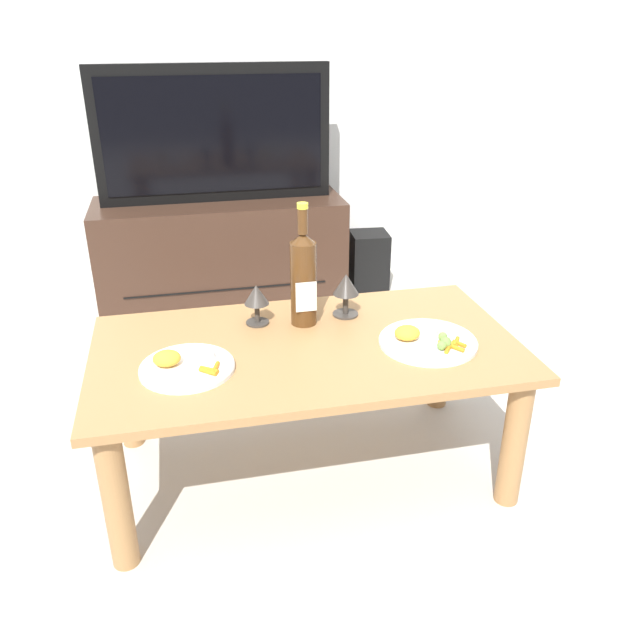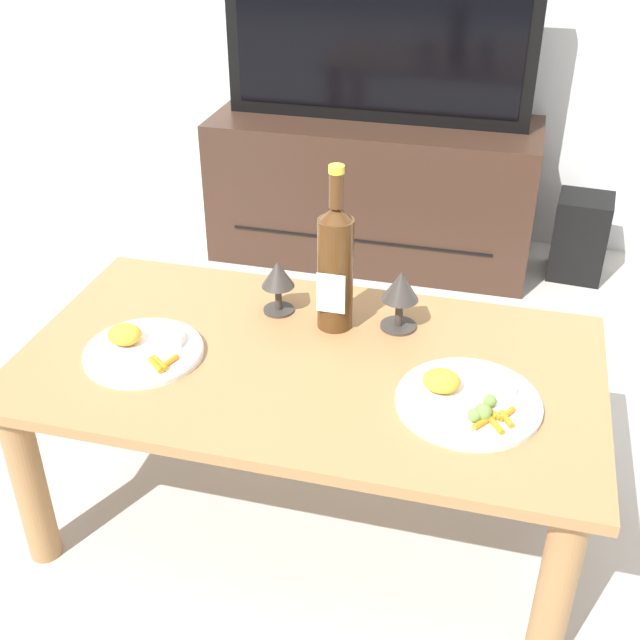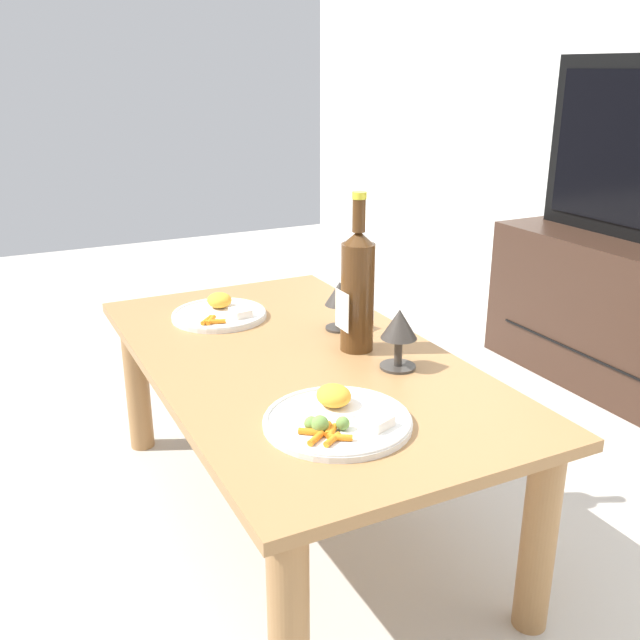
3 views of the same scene
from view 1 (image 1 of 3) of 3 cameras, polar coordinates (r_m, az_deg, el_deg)
ground_plane at (r=2.09m, az=-1.07°, el=-13.14°), size 6.40×6.40×0.00m
back_wall at (r=3.33m, az=-7.96°, el=25.10°), size 6.40×0.10×2.60m
dining_table at (r=1.88m, az=-1.16°, el=-4.30°), size 1.22×0.67×0.44m
tv_stand at (r=3.17m, az=-8.75°, el=5.93°), size 1.17×0.44×0.52m
tv_screen at (r=3.04m, az=-9.47°, el=16.02°), size 1.06×0.05×0.61m
floor_speaker at (r=3.37m, az=4.38°, el=5.29°), size 0.20×0.20×0.30m
wine_bottle at (r=1.92m, az=-1.50°, el=3.94°), size 0.08×0.08×0.38m
goblet_left at (r=1.95m, az=-5.70°, el=2.03°), size 0.08×0.08×0.13m
goblet_right at (r=1.99m, az=2.33°, el=2.94°), size 0.08×0.08×0.14m
dinner_plate_left at (r=1.75m, az=-11.93°, el=-4.01°), size 0.25×0.25×0.05m
dinner_plate_right at (r=1.87m, az=9.55°, el=-1.78°), size 0.28×0.28×0.05m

